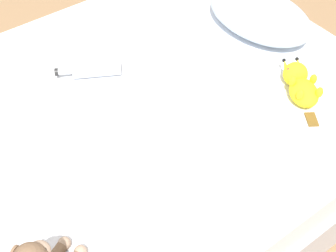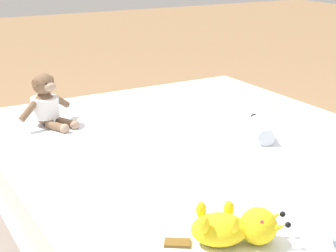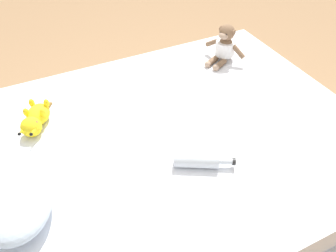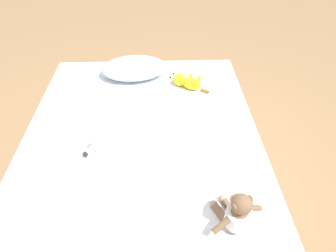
{
  "view_description": "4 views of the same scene",
  "coord_description": "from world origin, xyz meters",
  "px_view_note": "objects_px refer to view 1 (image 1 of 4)",
  "views": [
    {
      "loc": [
        1.16,
        -0.69,
        1.76
      ],
      "look_at": [
        0.22,
        0.0,
        0.49
      ],
      "focal_mm": 51.25,
      "sensor_mm": 36.0,
      "label": 1
    },
    {
      "loc": [
        1.08,
        1.51,
        1.16
      ],
      "look_at": [
        0.2,
        -0.03,
        0.55
      ],
      "focal_mm": 55.06,
      "sensor_mm": 36.0,
      "label": 2
    },
    {
      "loc": [
        -1.1,
        0.54,
        1.59
      ],
      "look_at": [
        0.0,
        0.0,
        0.48
      ],
      "focal_mm": 36.55,
      "sensor_mm": 36.0,
      "label": 3
    },
    {
      "loc": [
        0.13,
        -1.34,
        1.71
      ],
      "look_at": [
        0.17,
        -0.03,
        0.55
      ],
      "focal_mm": 30.84,
      "sensor_mm": 36.0,
      "label": 4
    }
  ],
  "objects_px": {
    "pillow": "(260,15)",
    "glass_bottle": "(95,69)",
    "bed": "(137,141)",
    "plush_yellow_creature": "(300,84)"
  },
  "relations": [
    {
      "from": "plush_yellow_creature",
      "to": "pillow",
      "type": "bearing_deg",
      "value": 157.03
    },
    {
      "from": "plush_yellow_creature",
      "to": "glass_bottle",
      "type": "bearing_deg",
      "value": -134.18
    },
    {
      "from": "pillow",
      "to": "plush_yellow_creature",
      "type": "height_order",
      "value": "pillow"
    },
    {
      "from": "pillow",
      "to": "plush_yellow_creature",
      "type": "relative_size",
      "value": 1.79
    },
    {
      "from": "bed",
      "to": "pillow",
      "type": "distance_m",
      "value": 0.81
    },
    {
      "from": "bed",
      "to": "pillow",
      "type": "xyz_separation_m",
      "value": [
        -0.08,
        0.75,
        0.29
      ]
    },
    {
      "from": "pillow",
      "to": "glass_bottle",
      "type": "xyz_separation_m",
      "value": [
        -0.16,
        -0.78,
        -0.04
      ]
    },
    {
      "from": "bed",
      "to": "plush_yellow_creature",
      "type": "xyz_separation_m",
      "value": [
        0.34,
        0.57,
        0.26
      ]
    },
    {
      "from": "plush_yellow_creature",
      "to": "glass_bottle",
      "type": "xyz_separation_m",
      "value": [
        -0.58,
        -0.6,
        -0.01
      ]
    },
    {
      "from": "bed",
      "to": "glass_bottle",
      "type": "relative_size",
      "value": 7.79
    }
  ]
}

